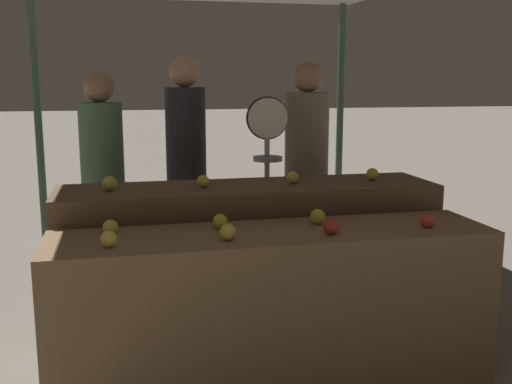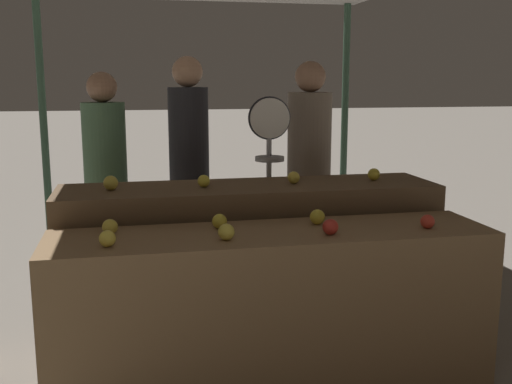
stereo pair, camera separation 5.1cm
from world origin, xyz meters
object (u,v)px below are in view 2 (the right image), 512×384
(person_vendor_at_scale, at_px, (309,158))
(person_customer_left, at_px, (189,152))
(produce_scale, at_px, (269,155))
(person_customer_right, at_px, (105,167))

(person_vendor_at_scale, height_order, person_customer_left, person_customer_left)
(produce_scale, xyz_separation_m, person_customer_left, (-0.49, 0.61, -0.04))
(produce_scale, distance_m, person_customer_left, 0.79)
(person_customer_right, bearing_deg, produce_scale, 179.02)
(produce_scale, bearing_deg, person_vendor_at_scale, 38.39)
(person_customer_left, relative_size, person_customer_right, 1.07)
(produce_scale, relative_size, person_vendor_at_scale, 0.86)
(person_customer_left, xyz_separation_m, person_customer_right, (-0.62, -0.16, -0.08))
(person_customer_left, bearing_deg, person_customer_right, -15.63)
(person_customer_left, bearing_deg, person_vendor_at_scale, 130.19)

